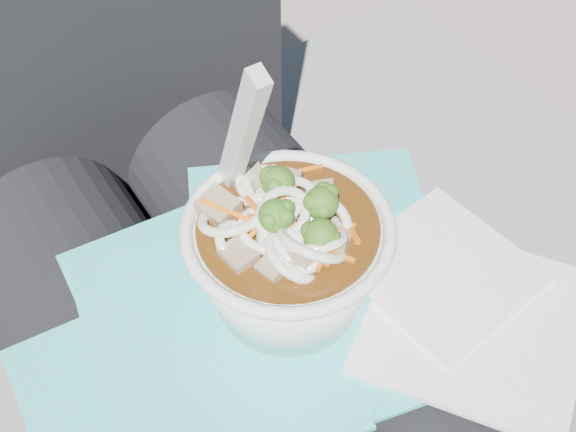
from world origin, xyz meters
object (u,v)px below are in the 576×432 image
plastic_bag (252,311)px  stone_ledge (195,408)px  lap (254,377)px  person_body (194,273)px  udon_bowl (288,252)px

plastic_bag → stone_ledge: bearing=91.2°
stone_ledge → lap: bearing=-90.0°
plastic_bag → person_body: bearing=92.1°
stone_ledge → lap: 0.33m
stone_ledge → udon_bowl: udon_bowl is taller
lap → plastic_bag: bearing=40.5°
plastic_bag → udon_bowl: 0.06m
person_body → udon_bowl: size_ratio=5.07×
udon_bowl → lap: bearing=171.0°
stone_ledge → person_body: 0.33m
lap → udon_bowl: size_ratio=2.48×
stone_ledge → udon_bowl: (0.03, -0.15, 0.44)m
lap → plastic_bag: size_ratio=1.33×
plastic_bag → lap: bearing=-139.5°
person_body → plastic_bag: person_body is taller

